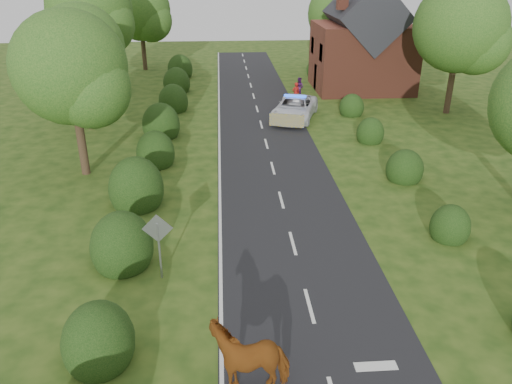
{
  "coord_description": "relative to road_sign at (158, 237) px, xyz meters",
  "views": [
    {
      "loc": [
        -2.68,
        -13.11,
        10.31
      ],
      "look_at": [
        -1.33,
        6.22,
        1.3
      ],
      "focal_mm": 35.0,
      "sensor_mm": 36.0,
      "label": 1
    }
  ],
  "objects": [
    {
      "name": "ground",
      "position": [
        5.0,
        -2.0,
        -1.65
      ],
      "size": [
        120.0,
        120.0,
        0.0
      ],
      "primitive_type": "plane",
      "color": "#203F11"
    },
    {
      "name": "road",
      "position": [
        5.0,
        13.0,
        -1.64
      ],
      "size": [
        6.0,
        70.0,
        0.02
      ],
      "primitive_type": "cube",
      "color": "black",
      "rests_on": "ground"
    },
    {
      "name": "road_markings",
      "position": [
        3.4,
        10.93,
        -1.63
      ],
      "size": [
        4.96,
        70.0,
        0.01
      ],
      "color": "white",
      "rests_on": "road"
    },
    {
      "name": "hedgerow_left",
      "position": [
        -1.51,
        9.69,
        -0.91
      ],
      "size": [
        2.75,
        50.41,
        3.0
      ],
      "color": "black",
      "rests_on": "ground"
    },
    {
      "name": "hedgerow_right",
      "position": [
        11.6,
        9.21,
        -1.1
      ],
      "size": [
        2.1,
        45.78,
        2.1
      ],
      "color": "black",
      "rests_on": "ground"
    },
    {
      "name": "tree_left_a",
      "position": [
        -4.75,
        9.86,
        3.69
      ],
      "size": [
        5.74,
        5.6,
        8.38
      ],
      "color": "#332316",
      "rests_on": "ground"
    },
    {
      "name": "tree_left_b",
      "position": [
        -6.25,
        17.86,
        3.39
      ],
      "size": [
        5.74,
        5.6,
        8.07
      ],
      "color": "#332316",
      "rests_on": "ground"
    },
    {
      "name": "tree_left_c",
      "position": [
        -7.7,
        27.83,
        4.88
      ],
      "size": [
        6.97,
        6.8,
        10.22
      ],
      "color": "#332316",
      "rests_on": "ground"
    },
    {
      "name": "tree_left_d",
      "position": [
        -5.23,
        37.85,
        3.98
      ],
      "size": [
        6.15,
        6.0,
        8.89
      ],
      "color": "#332316",
      "rests_on": "ground"
    },
    {
      "name": "tree_right_b",
      "position": [
        19.29,
        19.84,
        4.28
      ],
      "size": [
        6.56,
        6.4,
        9.4
      ],
      "color": "#332316",
      "rests_on": "ground"
    },
    {
      "name": "tree_right_c",
      "position": [
        14.27,
        35.85,
        3.69
      ],
      "size": [
        6.15,
        6.0,
        8.58
      ],
      "color": "#332316",
      "rests_on": "ground"
    },
    {
      "name": "road_sign",
      "position": [
        0.0,
        0.0,
        0.0
      ],
      "size": [
        1.06,
        0.08,
        2.53
      ],
      "color": "gray",
      "rests_on": "ground"
    },
    {
      "name": "house",
      "position": [
        14.49,
        28.0,
        2.13
      ],
      "size": [
        8.0,
        7.4,
        9.17
      ],
      "color": "brown",
      "rests_on": "ground"
    },
    {
      "name": "cow",
      "position": [
        2.85,
        -5.12,
        -0.8
      ],
      "size": [
        2.48,
        1.41,
        1.71
      ],
      "primitive_type": "imported",
      "rotation": [
        0.0,
        0.0,
        -1.51
      ],
      "color": "brown",
      "rests_on": "ground"
    },
    {
      "name": "police_van",
      "position": [
        7.5,
        19.26,
        -0.87
      ],
      "size": [
        4.29,
        6.21,
        1.72
      ],
      "rotation": [
        0.0,
        0.0,
        -0.33
      ],
      "color": "silver",
      "rests_on": "ground"
    },
    {
      "name": "pedestrian_red",
      "position": [
        8.16,
        23.37,
        -0.81
      ],
      "size": [
        0.72,
        0.59,
        1.7
      ],
      "primitive_type": "imported",
      "rotation": [
        0.0,
        0.0,
        3.48
      ],
      "color": "maroon",
      "rests_on": "ground"
    },
    {
      "name": "pedestrian_purple",
      "position": [
        8.75,
        25.59,
        -0.85
      ],
      "size": [
        0.99,
        0.97,
        1.61
      ],
      "primitive_type": "imported",
      "rotation": [
        0.0,
        0.0,
        2.45
      ],
      "color": "#4C1C5A",
      "rests_on": "ground"
    }
  ]
}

